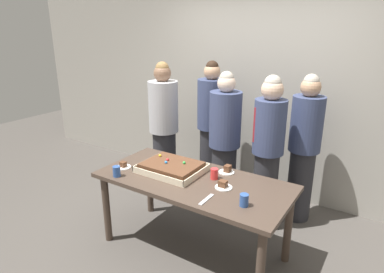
# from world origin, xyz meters

# --- Properties ---
(ground_plane) EXTENTS (12.00, 12.00, 0.00)m
(ground_plane) POSITION_xyz_m (0.00, 0.00, 0.00)
(ground_plane) COLOR #4C4742
(interior_back_panel) EXTENTS (8.00, 0.12, 3.00)m
(interior_back_panel) POSITION_xyz_m (0.00, 1.60, 1.50)
(interior_back_panel) COLOR #9E998E
(interior_back_panel) RESTS_ON ground_plane
(party_table) EXTENTS (1.78, 0.83, 0.76)m
(party_table) POSITION_xyz_m (0.00, 0.00, 0.66)
(party_table) COLOR #47382D
(party_table) RESTS_ON ground_plane
(sheet_cake) EXTENTS (0.59, 0.47, 0.11)m
(sheet_cake) POSITION_xyz_m (-0.27, 0.04, 0.80)
(sheet_cake) COLOR beige
(sheet_cake) RESTS_ON party_table
(plated_slice_near_left) EXTENTS (0.15, 0.15, 0.07)m
(plated_slice_near_left) POSITION_xyz_m (0.19, 0.30, 0.78)
(plated_slice_near_left) COLOR white
(plated_slice_near_left) RESTS_ON party_table
(plated_slice_near_right) EXTENTS (0.15, 0.15, 0.07)m
(plated_slice_near_right) POSITION_xyz_m (0.31, 0.00, 0.78)
(plated_slice_near_right) COLOR white
(plated_slice_near_right) RESTS_ON party_table
(plated_slice_far_left) EXTENTS (0.15, 0.15, 0.06)m
(plated_slice_far_left) POSITION_xyz_m (-0.72, -0.15, 0.77)
(plated_slice_far_left) COLOR white
(plated_slice_far_left) RESTS_ON party_table
(drink_cup_nearest) EXTENTS (0.07, 0.07, 0.10)m
(drink_cup_nearest) POSITION_xyz_m (0.59, -0.18, 0.81)
(drink_cup_nearest) COLOR #2D5199
(drink_cup_nearest) RESTS_ON party_table
(drink_cup_middle) EXTENTS (0.07, 0.07, 0.10)m
(drink_cup_middle) POSITION_xyz_m (0.16, 0.11, 0.81)
(drink_cup_middle) COLOR red
(drink_cup_middle) RESTS_ON party_table
(drink_cup_far_end) EXTENTS (0.07, 0.07, 0.10)m
(drink_cup_far_end) POSITION_xyz_m (-0.63, -0.33, 0.81)
(drink_cup_far_end) COLOR #2D5199
(drink_cup_far_end) RESTS_ON party_table
(cake_server_utensil) EXTENTS (0.03, 0.20, 0.01)m
(cake_server_utensil) POSITION_xyz_m (0.29, -0.26, 0.76)
(cake_server_utensil) COLOR silver
(cake_server_utensil) RESTS_ON party_table
(person_serving_front) EXTENTS (0.32, 0.32, 1.65)m
(person_serving_front) POSITION_xyz_m (0.42, 0.76, 0.87)
(person_serving_front) COLOR #28282D
(person_serving_front) RESTS_ON ground_plane
(person_green_shirt_behind) EXTENTS (0.34, 0.34, 1.65)m
(person_green_shirt_behind) POSITION_xyz_m (-0.07, 0.75, 0.85)
(person_green_shirt_behind) COLOR #28282D
(person_green_shirt_behind) RESTS_ON ground_plane
(person_striped_tie_right) EXTENTS (0.34, 0.34, 1.71)m
(person_striped_tie_right) POSITION_xyz_m (-0.43, 1.08, 0.89)
(person_striped_tie_right) COLOR #28282D
(person_striped_tie_right) RESTS_ON ground_plane
(person_far_right_suit) EXTENTS (0.36, 0.36, 1.70)m
(person_far_right_suit) POSITION_xyz_m (-0.94, 0.80, 0.87)
(person_far_right_suit) COLOR #28282D
(person_far_right_suit) RESTS_ON ground_plane
(person_left_edge_reaching) EXTENTS (0.33, 0.33, 1.63)m
(person_left_edge_reaching) POSITION_xyz_m (0.68, 1.13, 0.85)
(person_left_edge_reaching) COLOR #28282D
(person_left_edge_reaching) RESTS_ON ground_plane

